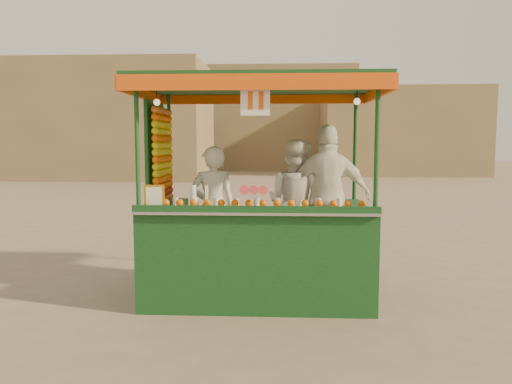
{
  "coord_description": "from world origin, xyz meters",
  "views": [
    {
      "loc": [
        -0.02,
        -6.15,
        1.9
      ],
      "look_at": [
        -0.33,
        -0.12,
        1.29
      ],
      "focal_mm": 34.59,
      "sensor_mm": 36.0,
      "label": 1
    }
  ],
  "objects_px": {
    "vendor_left": "(213,208)",
    "vendor_middle": "(295,203)",
    "juice_cart": "(252,229)",
    "vendor_right": "(328,197)"
  },
  "relations": [
    {
      "from": "vendor_left",
      "to": "vendor_right",
      "type": "bearing_deg",
      "value": 173.16
    },
    {
      "from": "juice_cart",
      "to": "vendor_right",
      "type": "bearing_deg",
      "value": 18.79
    },
    {
      "from": "vendor_middle",
      "to": "vendor_right",
      "type": "bearing_deg",
      "value": -166.5
    },
    {
      "from": "vendor_left",
      "to": "vendor_middle",
      "type": "relative_size",
      "value": 0.95
    },
    {
      "from": "vendor_left",
      "to": "juice_cart",
      "type": "bearing_deg",
      "value": 147.05
    },
    {
      "from": "vendor_left",
      "to": "vendor_middle",
      "type": "distance_m",
      "value": 1.06
    },
    {
      "from": "juice_cart",
      "to": "vendor_left",
      "type": "relative_size",
      "value": 1.88
    },
    {
      "from": "juice_cart",
      "to": "vendor_right",
      "type": "relative_size",
      "value": 1.6
    },
    {
      "from": "juice_cart",
      "to": "vendor_middle",
      "type": "bearing_deg",
      "value": 39.65
    },
    {
      "from": "vendor_right",
      "to": "juice_cart",
      "type": "bearing_deg",
      "value": 15.8
    }
  ]
}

